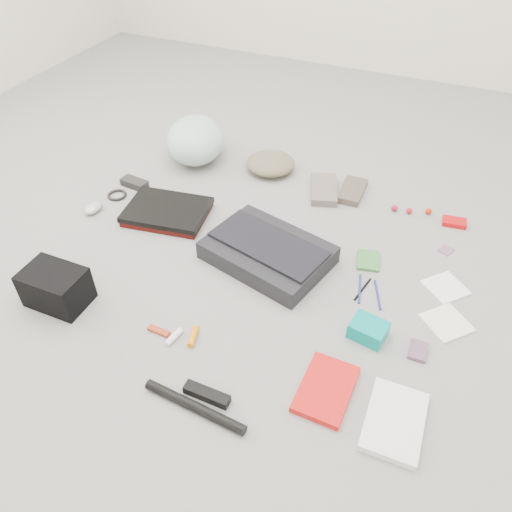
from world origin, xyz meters
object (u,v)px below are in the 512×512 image
at_px(accordion_wallet, 368,330).
at_px(bike_helmet, 195,140).
at_px(camera_bag, 56,287).
at_px(book_red, 326,389).
at_px(messenger_bag, 268,253).
at_px(laptop, 167,210).

bearing_deg(accordion_wallet, bike_helmet, 153.73).
xyz_separation_m(camera_bag, accordion_wallet, (1.00, 0.27, -0.04)).
bearing_deg(accordion_wallet, book_red, -93.50).
height_order(messenger_bag, camera_bag, camera_bag).
bearing_deg(book_red, camera_bag, -177.37).
height_order(laptop, book_red, laptop).
bearing_deg(accordion_wallet, messenger_bag, 164.07).
height_order(laptop, accordion_wallet, accordion_wallet).
distance_m(messenger_bag, laptop, 0.49).
relative_size(messenger_bag, book_red, 2.03).
relative_size(camera_bag, book_red, 0.95).
xyz_separation_m(laptop, bike_helmet, (-0.11, 0.45, 0.07)).
height_order(laptop, bike_helmet, bike_helmet).
relative_size(laptop, book_red, 1.54).
bearing_deg(camera_bag, messenger_bag, 39.65).
xyz_separation_m(book_red, accordion_wallet, (0.06, 0.25, 0.02)).
distance_m(laptop, camera_bag, 0.57).
distance_m(book_red, accordion_wallet, 0.26).
height_order(messenger_bag, bike_helmet, bike_helmet).
relative_size(bike_helmet, book_red, 1.58).
bearing_deg(book_red, accordion_wallet, 78.21).
height_order(book_red, accordion_wallet, accordion_wallet).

